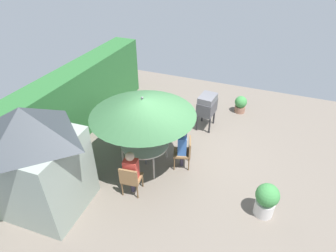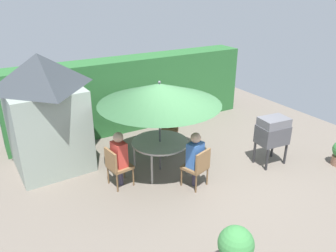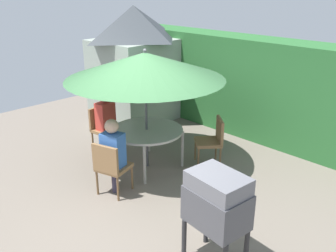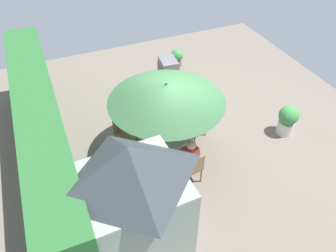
{
  "view_description": "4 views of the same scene",
  "coord_description": "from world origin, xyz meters",
  "px_view_note": "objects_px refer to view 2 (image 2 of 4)",
  "views": [
    {
      "loc": [
        -5.98,
        -2.09,
        5.41
      ],
      "look_at": [
        -0.03,
        0.25,
        1.08
      ],
      "focal_mm": 29.84,
      "sensor_mm": 36.0,
      "label": 1
    },
    {
      "loc": [
        -3.88,
        -5.33,
        4.08
      ],
      "look_at": [
        -0.38,
        0.69,
        1.09
      ],
      "focal_mm": 35.46,
      "sensor_mm": 36.0,
      "label": 2
    },
    {
      "loc": [
        4.08,
        -3.3,
        3.2
      ],
      "look_at": [
        0.1,
        0.59,
        1.03
      ],
      "focal_mm": 39.42,
      "sensor_mm": 36.0,
      "label": 3
    },
    {
      "loc": [
        -6.31,
        3.1,
        6.27
      ],
      "look_at": [
        -0.52,
        0.66,
        0.82
      ],
      "focal_mm": 35.82,
      "sensor_mm": 36.0,
      "label": 4
    }
  ],
  "objects_px": {
    "garden_shed": "(45,111)",
    "chair_toward_hedge": "(169,129)",
    "patio_table": "(160,143)",
    "person_in_red": "(119,153)",
    "bbq_grill": "(273,132)",
    "person_in_blue": "(195,154)",
    "chair_near_shed": "(116,165)",
    "chair_far_side": "(198,166)",
    "potted_plant_by_grill": "(235,251)",
    "patio_umbrella": "(159,94)"
  },
  "relations": [
    {
      "from": "patio_table",
      "to": "potted_plant_by_grill",
      "type": "xyz_separation_m",
      "value": [
        -0.57,
        -3.31,
        -0.21
      ]
    },
    {
      "from": "bbq_grill",
      "to": "chair_far_side",
      "type": "height_order",
      "value": "bbq_grill"
    },
    {
      "from": "bbq_grill",
      "to": "person_in_blue",
      "type": "xyz_separation_m",
      "value": [
        -2.15,
        0.11,
        -0.06
      ]
    },
    {
      "from": "potted_plant_by_grill",
      "to": "patio_umbrella",
      "type": "bearing_deg",
      "value": 80.22
    },
    {
      "from": "potted_plant_by_grill",
      "to": "person_in_red",
      "type": "xyz_separation_m",
      "value": [
        -0.5,
        3.17,
        0.31
      ]
    },
    {
      "from": "garden_shed",
      "to": "chair_far_side",
      "type": "xyz_separation_m",
      "value": [
        2.5,
        -2.6,
        -0.87
      ]
    },
    {
      "from": "chair_near_shed",
      "to": "chair_far_side",
      "type": "bearing_deg",
      "value": -31.27
    },
    {
      "from": "chair_far_side",
      "to": "potted_plant_by_grill",
      "type": "height_order",
      "value": "chair_far_side"
    },
    {
      "from": "chair_toward_hedge",
      "to": "garden_shed",
      "type": "bearing_deg",
      "value": 168.0
    },
    {
      "from": "patio_umbrella",
      "to": "garden_shed",
      "type": "bearing_deg",
      "value": 144.4
    },
    {
      "from": "patio_table",
      "to": "patio_umbrella",
      "type": "height_order",
      "value": "patio_umbrella"
    },
    {
      "from": "chair_toward_hedge",
      "to": "patio_umbrella",
      "type": "bearing_deg",
      "value": -130.45
    },
    {
      "from": "chair_far_side",
      "to": "person_in_blue",
      "type": "distance_m",
      "value": 0.28
    },
    {
      "from": "patio_table",
      "to": "person_in_red",
      "type": "bearing_deg",
      "value": -172.51
    },
    {
      "from": "bbq_grill",
      "to": "person_in_blue",
      "type": "distance_m",
      "value": 2.16
    },
    {
      "from": "chair_near_shed",
      "to": "person_in_red",
      "type": "distance_m",
      "value": 0.28
    },
    {
      "from": "patio_table",
      "to": "chair_near_shed",
      "type": "relative_size",
      "value": 1.46
    },
    {
      "from": "garden_shed",
      "to": "chair_toward_hedge",
      "type": "distance_m",
      "value": 3.13
    },
    {
      "from": "chair_near_shed",
      "to": "person_in_blue",
      "type": "relative_size",
      "value": 0.71
    },
    {
      "from": "garden_shed",
      "to": "chair_far_side",
      "type": "height_order",
      "value": "garden_shed"
    },
    {
      "from": "bbq_grill",
      "to": "patio_umbrella",
      "type": "bearing_deg",
      "value": 156.16
    },
    {
      "from": "person_in_red",
      "to": "person_in_blue",
      "type": "distance_m",
      "value": 1.61
    },
    {
      "from": "garden_shed",
      "to": "patio_umbrella",
      "type": "relative_size",
      "value": 0.99
    },
    {
      "from": "person_in_red",
      "to": "person_in_blue",
      "type": "bearing_deg",
      "value": -31.18
    },
    {
      "from": "chair_near_shed",
      "to": "chair_far_side",
      "type": "relative_size",
      "value": 1.0
    },
    {
      "from": "person_in_blue",
      "to": "chair_toward_hedge",
      "type": "bearing_deg",
      "value": 76.03
    },
    {
      "from": "patio_umbrella",
      "to": "potted_plant_by_grill",
      "type": "bearing_deg",
      "value": -99.78
    },
    {
      "from": "bbq_grill",
      "to": "chair_near_shed",
      "type": "bearing_deg",
      "value": 165.46
    },
    {
      "from": "patio_table",
      "to": "bbq_grill",
      "type": "xyz_separation_m",
      "value": [
        2.47,
        -1.09,
        0.17
      ]
    },
    {
      "from": "person_in_red",
      "to": "patio_umbrella",
      "type": "bearing_deg",
      "value": 7.49
    },
    {
      "from": "chair_near_shed",
      "to": "chair_toward_hedge",
      "type": "height_order",
      "value": "same"
    },
    {
      "from": "patio_table",
      "to": "chair_far_side",
      "type": "distance_m",
      "value": 1.12
    },
    {
      "from": "person_in_blue",
      "to": "patio_table",
      "type": "bearing_deg",
      "value": 107.82
    },
    {
      "from": "patio_table",
      "to": "chair_far_side",
      "type": "relative_size",
      "value": 1.46
    },
    {
      "from": "patio_umbrella",
      "to": "person_in_blue",
      "type": "height_order",
      "value": "patio_umbrella"
    },
    {
      "from": "patio_table",
      "to": "chair_toward_hedge",
      "type": "relative_size",
      "value": 1.46
    },
    {
      "from": "garden_shed",
      "to": "potted_plant_by_grill",
      "type": "distance_m",
      "value": 5.2
    },
    {
      "from": "chair_toward_hedge",
      "to": "person_in_blue",
      "type": "bearing_deg",
      "value": -103.97
    },
    {
      "from": "person_in_red",
      "to": "chair_toward_hedge",
      "type": "bearing_deg",
      "value": 29.81
    },
    {
      "from": "garden_shed",
      "to": "patio_umbrella",
      "type": "bearing_deg",
      "value": -35.6
    },
    {
      "from": "bbq_grill",
      "to": "patio_table",
      "type": "bearing_deg",
      "value": 156.16
    },
    {
      "from": "chair_toward_hedge",
      "to": "potted_plant_by_grill",
      "type": "relative_size",
      "value": 1.02
    },
    {
      "from": "garden_shed",
      "to": "chair_toward_hedge",
      "type": "height_order",
      "value": "garden_shed"
    },
    {
      "from": "patio_umbrella",
      "to": "chair_toward_hedge",
      "type": "distance_m",
      "value": 1.83
    },
    {
      "from": "chair_near_shed",
      "to": "chair_toward_hedge",
      "type": "bearing_deg",
      "value": 28.97
    },
    {
      "from": "patio_table",
      "to": "chair_toward_hedge",
      "type": "distance_m",
      "value": 1.22
    },
    {
      "from": "garden_shed",
      "to": "patio_umbrella",
      "type": "height_order",
      "value": "garden_shed"
    },
    {
      "from": "chair_near_shed",
      "to": "potted_plant_by_grill",
      "type": "relative_size",
      "value": 1.02
    },
    {
      "from": "patio_table",
      "to": "chair_near_shed",
      "type": "distance_m",
      "value": 1.17
    },
    {
      "from": "chair_toward_hedge",
      "to": "person_in_blue",
      "type": "xyz_separation_m",
      "value": [
        -0.47,
        -1.9,
        0.26
      ]
    }
  ]
}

